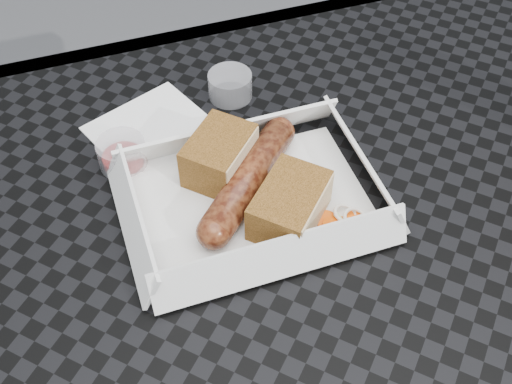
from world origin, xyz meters
TOP-DOWN VIEW (x-y plane):
  - patio_table at (0.00, 0.00)m, footprint 0.80×0.80m
  - food_tray at (-0.09, 0.09)m, footprint 0.22×0.15m
  - bratwurst at (-0.09, 0.11)m, footprint 0.13×0.14m
  - bread_near at (-0.11, 0.14)m, footprint 0.09×0.09m
  - bread_far at (-0.06, 0.06)m, footprint 0.10×0.10m
  - veg_garnish at (-0.02, 0.04)m, footprint 0.03×0.03m
  - napkin at (-0.16, 0.22)m, footprint 0.16×0.16m
  - condiment_cup_sauce at (-0.20, 0.19)m, footprint 0.05×0.05m
  - condiment_cup_empty at (-0.06, 0.26)m, footprint 0.05×0.05m

SIDE VIEW (x-z plane):
  - patio_table at x=0.00m, z-range 0.30..1.04m
  - napkin at x=-0.16m, z-range 0.74..0.75m
  - food_tray at x=-0.09m, z-range 0.74..0.75m
  - veg_garnish at x=-0.02m, z-range 0.75..0.75m
  - condiment_cup_sauce at x=-0.20m, z-range 0.74..0.78m
  - condiment_cup_empty at x=-0.06m, z-range 0.74..0.78m
  - bratwurst at x=-0.09m, z-range 0.75..0.78m
  - bread_far at x=-0.06m, z-range 0.75..0.79m
  - bread_near at x=-0.11m, z-range 0.75..0.79m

